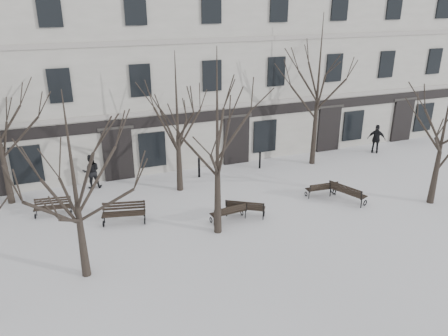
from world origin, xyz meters
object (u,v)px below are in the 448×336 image
bench_3 (53,206)px  bench_5 (347,192)px  bench_2 (245,207)px  tree_3 (445,125)px  bench_1 (229,212)px  bench_0 (124,212)px  bench_4 (322,188)px  tree_2 (217,123)px  tree_1 (72,166)px

bench_3 → bench_5: size_ratio=0.87×
bench_2 → bench_3: bearing=10.2°
tree_3 → bench_3: tree_3 is taller
bench_1 → bench_5: size_ratio=0.88×
bench_2 → bench_0: bearing=17.3°
bench_1 → bench_4: 5.44m
bench_0 → bench_3: 3.56m
tree_2 → bench_0: bearing=148.2°
bench_4 → bench_5: bearing=134.4°
bench_2 → bench_4: bench_2 is taller
bench_5 → bench_4: bearing=18.8°
bench_1 → bench_5: bench_5 is taller
tree_3 → bench_3: size_ratio=3.76×
tree_3 → bench_3: (-17.45, 5.28, -3.53)m
bench_0 → bench_4: bearing=8.5°
bench_0 → tree_2: bearing=-18.9°
bench_0 → bench_1: (4.45, -1.54, -0.06)m
tree_1 → bench_2: 8.42m
tree_1 → bench_0: bearing=60.8°
tree_1 → bench_5: (12.61, 1.74, -3.77)m
tree_2 → tree_3: tree_2 is taller
tree_1 → tree_3: tree_1 is taller
tree_1 → tree_2: (5.59, 1.21, 0.61)m
bench_3 → bench_4: (12.81, -2.71, -0.01)m
bench_2 → tree_1: bearing=48.2°
tree_1 → bench_3: tree_1 is taller
tree_2 → bench_3: 9.02m
bench_3 → bench_5: bearing=-6.4°
tree_1 → bench_4: bearing=13.0°
bench_4 → bench_5: (0.84, -0.98, 0.07)m
bench_1 → bench_3: size_ratio=1.02×
bench_4 → bench_5: size_ratio=0.83×
tree_2 → bench_2: (1.65, 0.82, -4.40)m
bench_2 → bench_1: bearing=39.3°
tree_2 → bench_2: tree_2 is taller
tree_2 → bench_3: bearing=147.5°
bench_2 → bench_4: size_ratio=1.13×
bench_1 → tree_3: bearing=164.5°
bench_5 → bench_3: bearing=53.1°
tree_1 → bench_2: size_ratio=3.74×
tree_3 → bench_1: size_ratio=3.70×
bench_0 → bench_5: 10.81m
tree_3 → bench_4: 6.38m
tree_3 → bench_1: 10.78m
tree_1 → bench_1: 7.69m
tree_1 → bench_0: 5.47m
tree_2 → bench_5: size_ratio=4.01×
tree_3 → bench_4: tree_3 is taller
tree_1 → tree_3: (16.42, 0.14, -0.30)m
bench_2 → bench_5: 5.39m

